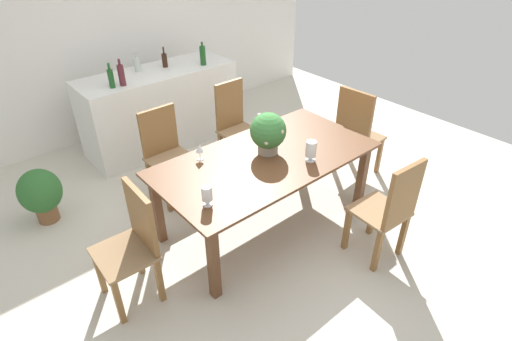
% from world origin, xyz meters
% --- Properties ---
extents(ground_plane, '(7.04, 7.04, 0.00)m').
position_xyz_m(ground_plane, '(0.00, 0.00, 0.00)').
color(ground_plane, beige).
extents(back_wall, '(6.40, 0.10, 2.60)m').
position_xyz_m(back_wall, '(0.00, 2.60, 1.30)').
color(back_wall, white).
rests_on(back_wall, ground).
extents(dining_table, '(2.04, 1.06, 0.75)m').
position_xyz_m(dining_table, '(0.00, -0.27, 0.65)').
color(dining_table, brown).
rests_on(dining_table, ground).
extents(chair_foot_end, '(0.43, 0.49, 1.06)m').
position_xyz_m(chair_foot_end, '(1.33, -0.28, 0.58)').
color(chair_foot_end, brown).
rests_on(chair_foot_end, ground).
extents(chair_far_right, '(0.41, 0.45, 1.02)m').
position_xyz_m(chair_far_right, '(0.46, 0.78, 0.56)').
color(chair_far_right, brown).
rests_on(chair_far_right, ground).
extents(chair_near_right, '(0.45, 0.45, 1.01)m').
position_xyz_m(chair_near_right, '(0.45, -1.31, 0.55)').
color(chair_near_right, brown).
rests_on(chair_near_right, ground).
extents(chair_far_left, '(0.44, 0.44, 0.97)m').
position_xyz_m(chair_far_left, '(-0.46, 0.77, 0.54)').
color(chair_far_left, brown).
rests_on(chair_far_left, ground).
extents(chair_head_end, '(0.42, 0.46, 0.97)m').
position_xyz_m(chair_head_end, '(-1.34, -0.27, 0.54)').
color(chair_head_end, brown).
rests_on(chair_head_end, ground).
extents(flower_centerpiece, '(0.33, 0.33, 0.39)m').
position_xyz_m(flower_centerpiece, '(0.07, -0.22, 0.96)').
color(flower_centerpiece, gray).
rests_on(flower_centerpiece, dining_table).
extents(crystal_vase_left, '(0.10, 0.10, 0.19)m').
position_xyz_m(crystal_vase_left, '(0.26, -0.57, 0.86)').
color(crystal_vase_left, silver).
rests_on(crystal_vase_left, dining_table).
extents(crystal_vase_center_near, '(0.08, 0.08, 0.17)m').
position_xyz_m(crystal_vase_center_near, '(-0.81, -0.51, 0.85)').
color(crystal_vase_center_near, silver).
rests_on(crystal_vase_center_near, dining_table).
extents(wine_glass, '(0.07, 0.07, 0.15)m').
position_xyz_m(wine_glass, '(-0.47, 0.09, 0.85)').
color(wine_glass, silver).
rests_on(wine_glass, dining_table).
extents(kitchen_counter, '(1.92, 0.68, 0.99)m').
position_xyz_m(kitchen_counter, '(0.06, 1.80, 0.49)').
color(kitchen_counter, silver).
rests_on(kitchen_counter, ground).
extents(wine_bottle_tall, '(0.06, 0.06, 0.27)m').
position_xyz_m(wine_bottle_tall, '(-0.56, 1.63, 1.10)').
color(wine_bottle_tall, '#194C1E').
rests_on(wine_bottle_tall, kitchen_counter).
extents(wine_bottle_dark, '(0.07, 0.07, 0.29)m').
position_xyz_m(wine_bottle_dark, '(0.63, 1.62, 1.11)').
color(wine_bottle_dark, '#194C1E').
rests_on(wine_bottle_dark, kitchen_counter).
extents(wine_bottle_green, '(0.08, 0.08, 0.23)m').
position_xyz_m(wine_bottle_green, '(-0.10, 1.94, 1.08)').
color(wine_bottle_green, '#B2BFB7').
rests_on(wine_bottle_green, kitchen_counter).
extents(wine_bottle_clear, '(0.07, 0.07, 0.29)m').
position_xyz_m(wine_bottle_clear, '(-0.44, 1.62, 1.11)').
color(wine_bottle_clear, '#511E28').
rests_on(wine_bottle_clear, kitchen_counter).
extents(wine_bottle_amber, '(0.06, 0.06, 0.25)m').
position_xyz_m(wine_bottle_amber, '(0.23, 1.86, 1.07)').
color(wine_bottle_amber, black).
rests_on(wine_bottle_amber, kitchen_counter).
extents(potted_plant_floor, '(0.40, 0.40, 0.57)m').
position_xyz_m(potted_plant_floor, '(-1.64, 1.16, 0.33)').
color(potted_plant_floor, brown).
rests_on(potted_plant_floor, ground).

